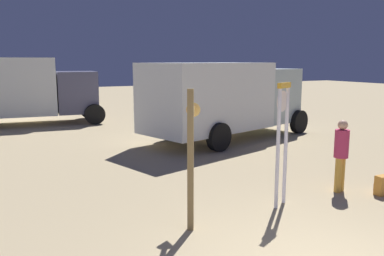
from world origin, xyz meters
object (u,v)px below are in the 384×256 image
(standing_clock, at_px, (282,132))
(box_truck_far, at_px, (12,89))
(arrow_sign, at_px, (192,137))
(backpack, at_px, (382,185))
(person_near_clock, at_px, (341,152))
(box_truck_near, at_px, (224,97))

(standing_clock, xyz_separation_m, box_truck_far, (-4.11, 13.05, 0.15))
(arrow_sign, distance_m, backpack, 4.44)
(arrow_sign, bearing_deg, backpack, -6.48)
(arrow_sign, distance_m, person_near_clock, 3.64)
(standing_clock, bearing_deg, box_truck_far, 107.48)
(arrow_sign, xyz_separation_m, box_truck_far, (-2.20, 13.04, 0.08))
(standing_clock, height_order, backpack, standing_clock)
(person_near_clock, xyz_separation_m, backpack, (0.64, -0.56, -0.67))
(box_truck_near, xyz_separation_m, box_truck_far, (-6.58, 6.85, 0.07))
(person_near_clock, height_order, box_truck_far, box_truck_far)
(person_near_clock, distance_m, box_truck_far, 14.21)
(backpack, height_order, box_truck_near, box_truck_near)
(backpack, xyz_separation_m, box_truck_far, (-6.42, 13.52, 1.39))
(box_truck_far, bearing_deg, box_truck_near, -46.17)
(person_near_clock, height_order, box_truck_near, box_truck_near)
(box_truck_near, bearing_deg, person_near_clock, -97.44)
(arrow_sign, bearing_deg, standing_clock, -0.20)
(person_near_clock, relative_size, backpack, 3.76)
(box_truck_near, distance_m, box_truck_far, 9.50)
(person_near_clock, height_order, backpack, person_near_clock)
(person_near_clock, bearing_deg, box_truck_near, 82.56)
(standing_clock, relative_size, person_near_clock, 1.53)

